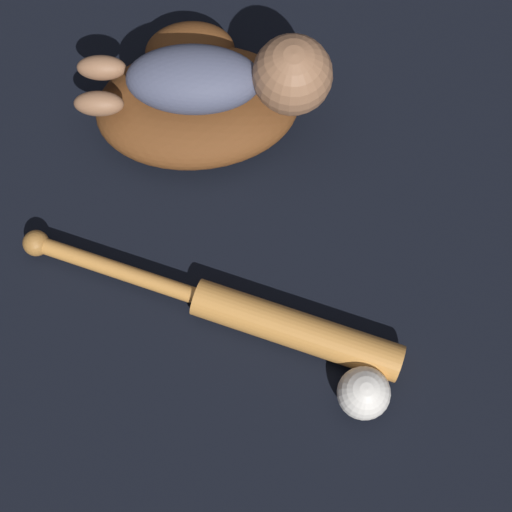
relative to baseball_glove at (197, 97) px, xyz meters
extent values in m
plane|color=black|center=(0.02, 0.04, -0.05)|extent=(6.00, 6.00, 0.00)
ellipsoid|color=brown|center=(-0.01, -0.02, 0.00)|extent=(0.37, 0.31, 0.09)
ellipsoid|color=brown|center=(0.03, 0.08, 0.00)|extent=(0.17, 0.14, 0.09)
ellipsoid|color=#4C516B|center=(-0.01, -0.02, 0.09)|extent=(0.23, 0.19, 0.08)
sphere|color=#936647|center=(0.13, -0.08, 0.11)|extent=(0.12, 0.12, 0.12)
ellipsoid|color=#936647|center=(-0.12, 0.07, 0.07)|extent=(0.08, 0.07, 0.04)
ellipsoid|color=#936647|center=(-0.15, 0.02, 0.07)|extent=(0.08, 0.07, 0.04)
cylinder|color=#C6843D|center=(-0.01, -0.40, -0.02)|extent=(0.27, 0.26, 0.06)
cylinder|color=#C6843D|center=(-0.22, -0.21, -0.02)|extent=(0.21, 0.20, 0.03)
sphere|color=#A97034|center=(-0.32, -0.12, -0.02)|extent=(0.04, 0.04, 0.04)
sphere|color=white|center=(0.03, -0.53, -0.01)|extent=(0.08, 0.08, 0.08)
camera|label=1|loc=(-0.18, -0.62, 1.23)|focal=60.00mm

